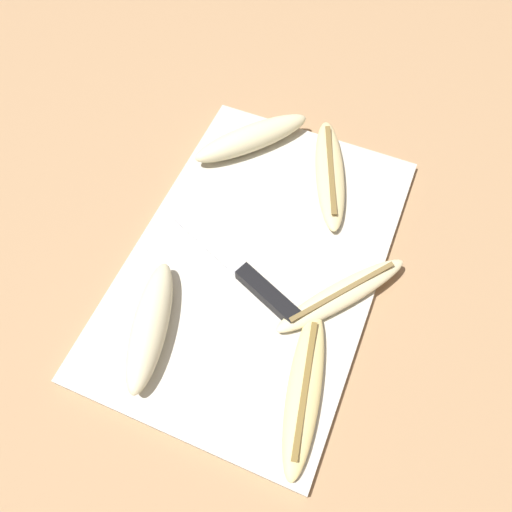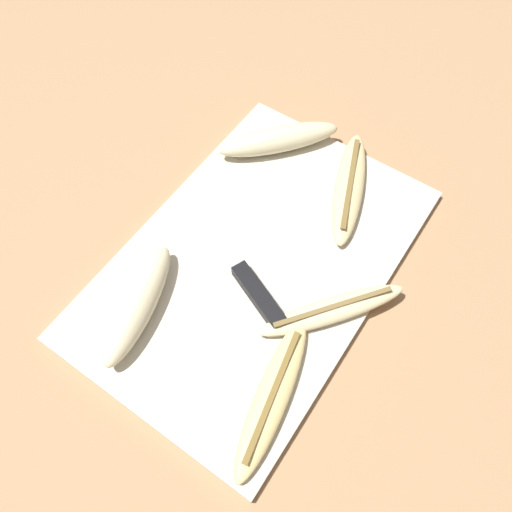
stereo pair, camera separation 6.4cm
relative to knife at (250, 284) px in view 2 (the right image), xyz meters
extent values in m
plane|color=tan|center=(0.04, 0.02, -0.02)|extent=(4.00, 4.00, 0.00)
cube|color=beige|center=(0.04, 0.02, -0.01)|extent=(0.47, 0.31, 0.01)
cube|color=black|center=(-0.01, -0.02, 0.00)|extent=(0.06, 0.10, 0.02)
cube|color=#B7BABF|center=(0.03, 0.08, -0.01)|extent=(0.07, 0.12, 0.00)
ellipsoid|color=beige|center=(0.20, -0.03, 0.00)|extent=(0.20, 0.11, 0.02)
cube|color=olive|center=(0.20, -0.03, 0.01)|extent=(0.15, 0.06, 0.00)
ellipsoid|color=beige|center=(-0.10, 0.09, 0.01)|extent=(0.17, 0.08, 0.04)
ellipsoid|color=beige|center=(0.21, 0.10, 0.01)|extent=(0.16, 0.15, 0.03)
ellipsoid|color=#EDD689|center=(-0.10, -0.10, 0.00)|extent=(0.20, 0.08, 0.02)
cube|color=olive|center=(-0.10, -0.10, 0.01)|extent=(0.15, 0.04, 0.00)
ellipsoid|color=beige|center=(0.03, -0.10, 0.00)|extent=(0.17, 0.14, 0.02)
cube|color=olive|center=(0.03, -0.10, 0.01)|extent=(0.12, 0.10, 0.00)
camera|label=1|loc=(-0.25, -0.10, 0.56)|focal=35.00mm
camera|label=2|loc=(-0.22, -0.16, 0.56)|focal=35.00mm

